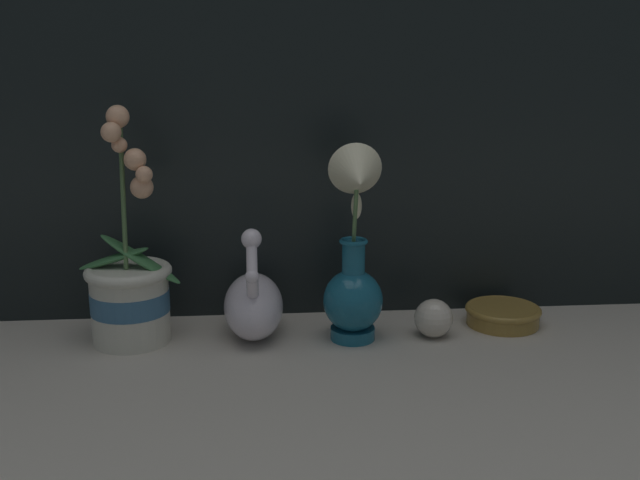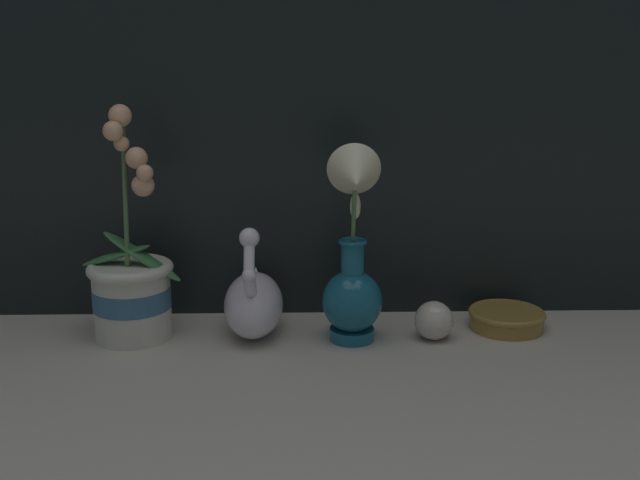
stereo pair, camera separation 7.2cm
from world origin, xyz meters
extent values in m
plane|color=#BCB2A3|center=(0.00, 0.00, 0.00)|extent=(2.80, 2.80, 0.00)
cylinder|color=beige|center=(-0.35, 0.10, 0.07)|extent=(0.13, 0.13, 0.13)
cylinder|color=#386689|center=(-0.35, 0.10, 0.07)|extent=(0.13, 0.13, 0.04)
torus|color=beige|center=(-0.35, 0.10, 0.13)|extent=(0.15, 0.15, 0.02)
cylinder|color=#4C6B3D|center=(-0.35, 0.10, 0.26)|extent=(0.01, 0.04, 0.25)
ellipsoid|color=#38703D|center=(-0.33, 0.10, 0.15)|extent=(0.15, 0.07, 0.09)
ellipsoid|color=#38703D|center=(-0.37, 0.10, 0.15)|extent=(0.13, 0.05, 0.05)
sphere|color=#E5A87F|center=(-0.35, 0.11, 0.39)|extent=(0.04, 0.04, 0.04)
sphere|color=#E5A87F|center=(-0.36, 0.09, 0.36)|extent=(0.03, 0.03, 0.03)
sphere|color=#E5A87F|center=(-0.35, 0.10, 0.34)|extent=(0.03, 0.03, 0.03)
sphere|color=#E5A87F|center=(-0.33, 0.09, 0.32)|extent=(0.04, 0.04, 0.04)
sphere|color=#E5A87F|center=(-0.31, 0.08, 0.30)|extent=(0.03, 0.03, 0.03)
sphere|color=#E5A87F|center=(-0.32, 0.09, 0.27)|extent=(0.04, 0.04, 0.04)
ellipsoid|color=white|center=(-0.14, 0.11, 0.05)|extent=(0.10, 0.18, 0.11)
cone|color=white|center=(-0.14, 0.18, 0.07)|extent=(0.05, 0.07, 0.08)
cylinder|color=white|center=(-0.14, 0.04, 0.11)|extent=(0.02, 0.06, 0.07)
sphere|color=white|center=(-0.14, 0.02, 0.14)|extent=(0.02, 0.02, 0.02)
cylinder|color=white|center=(-0.14, 0.03, 0.17)|extent=(0.02, 0.04, 0.06)
sphere|color=white|center=(-0.14, 0.04, 0.19)|extent=(0.03, 0.03, 0.03)
cylinder|color=#195B75|center=(0.03, 0.08, 0.01)|extent=(0.08, 0.08, 0.02)
ellipsoid|color=#195B75|center=(0.03, 0.08, 0.07)|extent=(0.10, 0.10, 0.11)
cylinder|color=#195B75|center=(0.03, 0.08, 0.15)|extent=(0.04, 0.04, 0.06)
torus|color=#195B75|center=(0.03, 0.08, 0.18)|extent=(0.05, 0.05, 0.01)
cylinder|color=#567A47|center=(0.03, 0.06, 0.23)|extent=(0.01, 0.04, 0.10)
cone|color=beige|center=(0.03, 0.04, 0.30)|extent=(0.09, 0.09, 0.10)
ellipsoid|color=beige|center=(0.04, 0.07, 0.24)|extent=(0.02, 0.02, 0.04)
sphere|color=beige|center=(0.18, 0.08, 0.03)|extent=(0.07, 0.07, 0.07)
cylinder|color=olive|center=(0.32, 0.13, 0.02)|extent=(0.13, 0.13, 0.03)
torus|color=olive|center=(0.32, 0.13, 0.03)|extent=(0.14, 0.14, 0.01)
camera|label=1|loc=(-0.12, -1.14, 0.49)|focal=42.00mm
camera|label=2|loc=(-0.05, -1.15, 0.49)|focal=42.00mm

